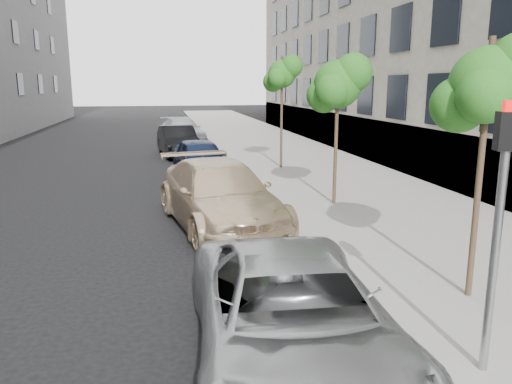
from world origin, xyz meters
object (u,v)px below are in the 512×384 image
object	(u,v)px
tree_far	(283,74)
signal_pole	(500,209)
suv	(220,195)
tree_near	(490,85)
sedan_blue	(200,159)
sedan_rear	(182,130)
tree_mid	(339,84)
sedan_black	(178,141)
minivan	(292,317)

from	to	relation	value
tree_far	signal_pole	distance (m)	15.14
suv	tree_far	bearing A→B (deg)	56.18
tree_near	tree_far	size ratio (longest dim) A/B	0.91
sedan_blue	suv	bearing A→B (deg)	-95.89
tree_near	tree_far	world-z (taller)	tree_far
tree_far	sedan_rear	world-z (taller)	tree_far
signal_pole	suv	xyz separation A→B (m)	(-2.33, 7.15, -1.32)
tree_mid	tree_far	size ratio (longest dim) A/B	0.93
tree_mid	tree_far	bearing A→B (deg)	90.00
tree_far	tree_near	bearing A→B (deg)	-90.00
tree_far	signal_pole	world-z (taller)	tree_far
tree_mid	suv	xyz separation A→B (m)	(-3.47, -1.34, -2.69)
signal_pole	sedan_black	distance (m)	20.43
sedan_blue	signal_pole	bearing A→B (deg)	-86.17
tree_mid	sedan_blue	size ratio (longest dim) A/B	0.96
sedan_black	tree_mid	bearing A→B (deg)	-77.99
tree_mid	tree_near	bearing A→B (deg)	-90.00
tree_near	suv	xyz separation A→B (m)	(-3.47, 5.16, -2.67)
signal_pole	minivan	distance (m)	2.70
minivan	tree_near	bearing A→B (deg)	25.32
signal_pole	tree_mid	bearing A→B (deg)	97.34
tree_far	sedan_rear	size ratio (longest dim) A/B	0.88
sedan_rear	tree_far	bearing A→B (deg)	-81.80
minivan	sedan_black	xyz separation A→B (m)	(-0.69, 19.54, 0.03)
tree_near	sedan_blue	distance (m)	12.73
tree_mid	sedan_blue	bearing A→B (deg)	122.13
tree_near	tree_mid	world-z (taller)	tree_mid
tree_near	sedan_black	xyz separation A→B (m)	(-4.04, 18.19, -2.74)
sedan_blue	sedan_rear	distance (m)	12.00
signal_pole	sedan_blue	world-z (taller)	signal_pole
tree_near	suv	size ratio (longest dim) A/B	0.73
tree_far	sedan_rear	xyz separation A→B (m)	(-3.59, 10.94, -3.14)
tree_mid	sedan_black	xyz separation A→B (m)	(-4.04, 11.69, -2.76)
tree_mid	signal_pole	xyz separation A→B (m)	(-1.14, -8.49, -1.37)
minivan	suv	world-z (taller)	suv
tree_near	sedan_black	world-z (taller)	tree_near
sedan_rear	signal_pole	bearing A→B (deg)	-94.56
signal_pole	suv	distance (m)	7.64
tree_near	sedan_rear	size ratio (longest dim) A/B	0.80
signal_pole	sedan_rear	size ratio (longest dim) A/B	0.62
tree_far	sedan_rear	distance (m)	11.94
tree_mid	minivan	world-z (taller)	tree_mid
signal_pole	sedan_rear	world-z (taller)	signal_pole
tree_near	suv	world-z (taller)	tree_near
tree_near	tree_mid	distance (m)	6.50
suv	sedan_rear	xyz separation A→B (m)	(-0.11, 18.78, -0.07)
minivan	suv	distance (m)	6.51
suv	signal_pole	bearing A→B (deg)	-81.86
minivan	suv	xyz separation A→B (m)	(-0.13, 6.51, 0.10)
suv	sedan_rear	world-z (taller)	suv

